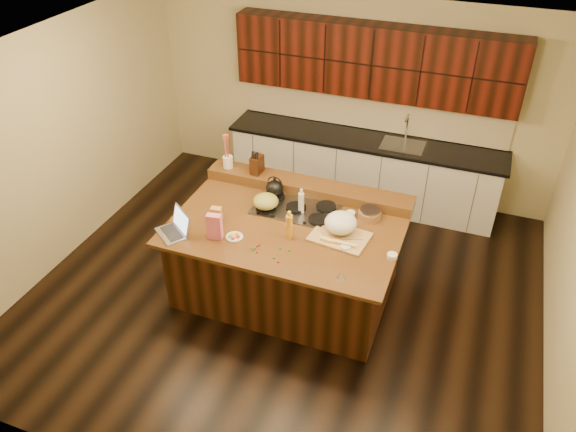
% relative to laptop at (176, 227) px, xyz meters
% --- Properties ---
extents(room, '(5.52, 5.02, 2.72)m').
position_rel_laptop_xyz_m(room, '(1.01, 0.52, 0.37)').
color(room, black).
rests_on(room, ground).
extents(island, '(2.40, 1.60, 0.92)m').
position_rel_laptop_xyz_m(island, '(1.01, 0.52, -0.52)').
color(island, black).
rests_on(island, ground).
extents(back_ledge, '(2.40, 0.30, 0.12)m').
position_rel_laptop_xyz_m(back_ledge, '(1.01, 1.22, -0.00)').
color(back_ledge, black).
rests_on(back_ledge, island).
extents(cooktop, '(0.92, 0.52, 0.05)m').
position_rel_laptop_xyz_m(cooktop, '(1.01, 0.82, -0.05)').
color(cooktop, gray).
rests_on(cooktop, island).
extents(back_counter, '(3.70, 0.66, 2.40)m').
position_rel_laptop_xyz_m(back_counter, '(1.31, 2.75, -0.00)').
color(back_counter, silver).
rests_on(back_counter, ground).
extents(kettle, '(0.20, 0.20, 0.18)m').
position_rel_laptop_xyz_m(kettle, '(0.71, 0.95, 0.07)').
color(kettle, black).
rests_on(kettle, cooktop).
extents(green_bowl, '(0.36, 0.36, 0.15)m').
position_rel_laptop_xyz_m(green_bowl, '(0.71, 0.69, 0.06)').
color(green_bowl, olive).
rests_on(green_bowl, cooktop).
extents(laptop, '(0.44, 0.43, 0.24)m').
position_rel_laptop_xyz_m(laptop, '(0.00, 0.00, 0.00)').
color(laptop, '#B7B7BC').
rests_on(laptop, island).
extents(oil_bottle, '(0.08, 0.08, 0.27)m').
position_rel_laptop_xyz_m(oil_bottle, '(1.11, 0.32, 0.07)').
color(oil_bottle, gold).
rests_on(oil_bottle, island).
extents(vinegar_bottle, '(0.08, 0.08, 0.25)m').
position_rel_laptop_xyz_m(vinegar_bottle, '(1.08, 0.78, 0.06)').
color(vinegar_bottle, silver).
rests_on(vinegar_bottle, island).
extents(wooden_tray, '(0.62, 0.49, 0.23)m').
position_rel_laptop_xyz_m(wooden_tray, '(1.58, 0.56, 0.04)').
color(wooden_tray, tan).
rests_on(wooden_tray, island).
extents(ramekin_a, '(0.13, 0.13, 0.04)m').
position_rel_laptop_xyz_m(ramekin_a, '(1.70, 0.33, -0.04)').
color(ramekin_a, white).
rests_on(ramekin_a, island).
extents(ramekin_b, '(0.13, 0.13, 0.04)m').
position_rel_laptop_xyz_m(ramekin_b, '(2.16, 0.37, -0.04)').
color(ramekin_b, white).
rests_on(ramekin_b, island).
extents(ramekin_c, '(0.11, 0.11, 0.04)m').
position_rel_laptop_xyz_m(ramekin_c, '(1.59, 0.92, -0.04)').
color(ramekin_c, white).
rests_on(ramekin_c, island).
extents(strainer_bowl, '(0.28, 0.28, 0.09)m').
position_rel_laptop_xyz_m(strainer_bowl, '(1.79, 0.95, -0.02)').
color(strainer_bowl, '#996B3F').
rests_on(strainer_bowl, island).
extents(kitchen_timer, '(0.10, 0.10, 0.07)m').
position_rel_laptop_xyz_m(kitchen_timer, '(1.78, -0.09, -0.03)').
color(kitchen_timer, silver).
rests_on(kitchen_timer, island).
extents(pink_bag, '(0.16, 0.10, 0.28)m').
position_rel_laptop_xyz_m(pink_bag, '(0.41, 0.06, 0.07)').
color(pink_bag, pink).
rests_on(pink_bag, island).
extents(candy_plate, '(0.22, 0.22, 0.01)m').
position_rel_laptop_xyz_m(candy_plate, '(0.59, 0.13, -0.06)').
color(candy_plate, white).
rests_on(candy_plate, island).
extents(package_box, '(0.12, 0.09, 0.15)m').
position_rel_laptop_xyz_m(package_box, '(0.29, 0.34, 0.01)').
color(package_box, '#C89346').
rests_on(package_box, island).
extents(utensil_crock, '(0.16, 0.16, 0.14)m').
position_rel_laptop_xyz_m(utensil_crock, '(0.01, 1.22, 0.13)').
color(utensil_crock, white).
rests_on(utensil_crock, back_ledge).
extents(knife_block, '(0.12, 0.18, 0.21)m').
position_rel_laptop_xyz_m(knife_block, '(0.38, 1.22, 0.16)').
color(knife_block, black).
rests_on(knife_block, back_ledge).
extents(gumdrop_0, '(0.02, 0.02, 0.02)m').
position_rel_laptop_xyz_m(gumdrop_0, '(1.16, -0.09, -0.06)').
color(gumdrop_0, red).
rests_on(gumdrop_0, island).
extents(gumdrop_1, '(0.02, 0.02, 0.02)m').
position_rel_laptop_xyz_m(gumdrop_1, '(1.19, 0.12, -0.06)').
color(gumdrop_1, '#198C26').
rests_on(gumdrop_1, island).
extents(gumdrop_2, '(0.02, 0.02, 0.02)m').
position_rel_laptop_xyz_m(gumdrop_2, '(0.87, 0.07, -0.06)').
color(gumdrop_2, red).
rests_on(gumdrop_2, island).
extents(gumdrop_3, '(0.02, 0.02, 0.02)m').
position_rel_laptop_xyz_m(gumdrop_3, '(0.86, 0.03, -0.06)').
color(gumdrop_3, '#198C26').
rests_on(gumdrop_3, island).
extents(gumdrop_4, '(0.02, 0.02, 0.02)m').
position_rel_laptop_xyz_m(gumdrop_4, '(0.83, 0.02, -0.06)').
color(gumdrop_4, red).
rests_on(gumdrop_4, island).
extents(gumdrop_5, '(0.02, 0.02, 0.02)m').
position_rel_laptop_xyz_m(gumdrop_5, '(1.09, -0.04, -0.06)').
color(gumdrop_5, '#198C26').
rests_on(gumdrop_5, island).
extents(gumdrop_6, '(0.02, 0.02, 0.02)m').
position_rel_laptop_xyz_m(gumdrop_6, '(0.90, -0.02, -0.06)').
color(gumdrop_6, red).
rests_on(gumdrop_6, island).
extents(gumdrop_7, '(0.02, 0.02, 0.02)m').
position_rel_laptop_xyz_m(gumdrop_7, '(1.10, 0.11, -0.06)').
color(gumdrop_7, '#198C26').
rests_on(gumdrop_7, island).
extents(gumdrop_8, '(0.02, 0.02, 0.02)m').
position_rel_laptop_xyz_m(gumdrop_8, '(0.88, 0.09, -0.06)').
color(gumdrop_8, red).
rests_on(gumdrop_8, island).
extents(gumdrop_9, '(0.02, 0.02, 0.02)m').
position_rel_laptop_xyz_m(gumdrop_9, '(0.85, -0.01, -0.06)').
color(gumdrop_9, '#198C26').
rests_on(gumdrop_9, island).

